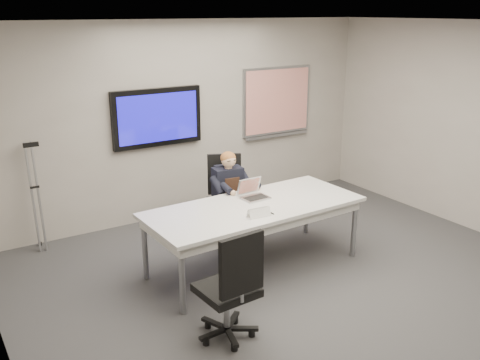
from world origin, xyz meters
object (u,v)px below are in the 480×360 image
office_chair_near (230,306)px  laptop (253,193)px  seated_person (234,209)px  office_chair_far (226,213)px  conference_table (254,212)px

office_chair_near → laptop: 1.81m
office_chair_near → seated_person: (1.13, 1.77, 0.14)m
office_chair_far → office_chair_near: size_ratio=1.00×
office_chair_near → seated_person: bearing=-126.2°
office_chair_far → office_chair_near: bearing=-95.8°
conference_table → office_chair_near: size_ratio=2.32×
conference_table → laptop: bearing=59.1°
laptop → office_chair_far: bearing=84.4°
laptop → conference_table: bearing=-122.0°
conference_table → seated_person: size_ratio=2.11×
seated_person → laptop: seated_person is taller
office_chair_far → conference_table: bearing=-76.0°
seated_person → laptop: 0.56m
office_chair_near → laptop: office_chair_near is taller
office_chair_near → conference_table: bearing=-135.8°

